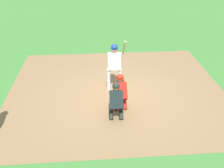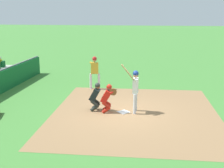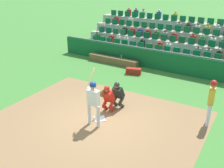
# 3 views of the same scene
# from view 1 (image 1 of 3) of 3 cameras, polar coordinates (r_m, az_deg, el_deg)

# --- Properties ---
(ground_plane) EXTENTS (160.00, 160.00, 0.00)m
(ground_plane) POSITION_cam_1_polar(r_m,az_deg,el_deg) (9.28, 1.14, -2.80)
(ground_plane) COLOR #407D34
(infield_dirt_patch) EXTENTS (8.38, 7.31, 0.01)m
(infield_dirt_patch) POSITION_cam_1_polar(r_m,az_deg,el_deg) (9.70, 0.96, -1.17)
(infield_dirt_patch) COLOR olive
(infield_dirt_patch) RESTS_ON ground_plane
(home_plate_marker) EXTENTS (0.62, 0.62, 0.02)m
(home_plate_marker) POSITION_cam_1_polar(r_m,az_deg,el_deg) (9.27, 1.14, -2.72)
(home_plate_marker) COLOR white
(home_plate_marker) RESTS_ON infield_dirt_patch
(batter_at_plate) EXTENTS (0.64, 0.72, 2.17)m
(batter_at_plate) POSITION_cam_1_polar(r_m,az_deg,el_deg) (9.13, 0.60, 4.95)
(batter_at_plate) COLOR silver
(batter_at_plate) RESTS_ON ground_plane
(catcher_crouching) EXTENTS (0.49, 0.73, 1.26)m
(catcher_crouching) POSITION_cam_1_polar(r_m,az_deg,el_deg) (8.32, 1.92, -1.33)
(catcher_crouching) COLOR #B12012
(catcher_crouching) RESTS_ON ground_plane
(home_plate_umpire) EXTENTS (0.46, 0.49, 1.27)m
(home_plate_umpire) POSITION_cam_1_polar(r_m,az_deg,el_deg) (7.85, 0.96, -3.55)
(home_plate_umpire) COLOR #232A24
(home_plate_umpire) RESTS_ON ground_plane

